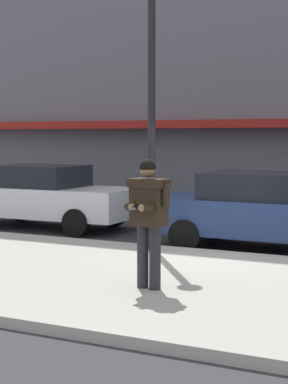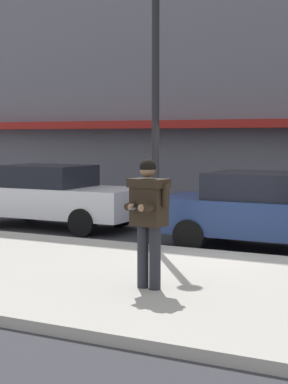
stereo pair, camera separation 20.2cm
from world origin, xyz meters
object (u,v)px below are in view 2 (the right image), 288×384
at_px(man_texting_on_phone, 148,209).
at_px(street_lamp_post, 156,88).
at_px(parked_sedan_near, 51,196).
at_px(parked_sedan_mid, 271,211).

distance_m(man_texting_on_phone, street_lamp_post, 3.66).
height_order(parked_sedan_near, man_texting_on_phone, man_texting_on_phone).
bearing_deg(street_lamp_post, man_texting_on_phone, -64.99).
distance_m(parked_sedan_mid, man_texting_on_phone, 4.46).
xyz_separation_m(parked_sedan_near, man_texting_on_phone, (5.28, -5.02, 0.46)).
bearing_deg(parked_sedan_near, parked_sedan_mid, -6.06).
bearing_deg(man_texting_on_phone, street_lamp_post, 115.01).
relative_size(parked_sedan_near, street_lamp_post, 0.93).
bearing_deg(man_texting_on_phone, parked_sedan_mid, 84.62).
bearing_deg(parked_sedan_mid, parked_sedan_near, 173.94).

